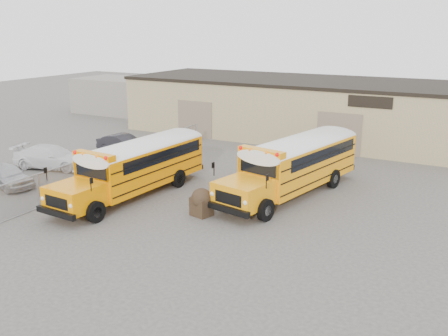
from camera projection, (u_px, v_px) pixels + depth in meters
The scene contains 10 objects.
ground at pixel (173, 210), 24.89m from camera, with size 120.00×120.00×0.00m, color #494643.
warehouse at pixel (309, 108), 41.13m from camera, with size 30.20×10.20×4.67m.
chainlink_fence at pixel (118, 163), 29.94m from camera, with size 0.07×18.07×1.81m.
distant_building_left at pixel (118, 95), 53.12m from camera, with size 8.00×6.00×3.60m, color gray.
school_bus_left at pixel (202, 142), 31.82m from camera, with size 3.41×10.28×2.97m.
school_bus_right at pixel (349, 141), 31.67m from camera, with size 4.61×10.87×3.09m.
tarp_bundle at pixel (202, 202), 23.97m from camera, with size 1.09×1.03×1.37m.
car_silver at pixel (6, 175), 28.31m from camera, with size 1.59×3.95×1.35m, color #B2B2B7.
car_white at pixel (52, 157), 32.10m from camera, with size 2.04×5.00×1.45m, color silver.
car_dark at pixel (124, 144), 35.77m from camera, with size 1.44×4.14×1.36m, color black.
Camera 1 is at (13.43, -19.31, 8.79)m, focal length 40.00 mm.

